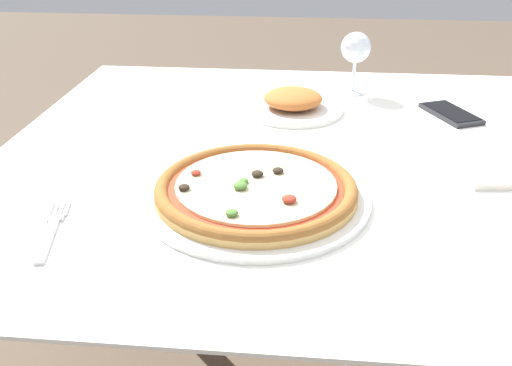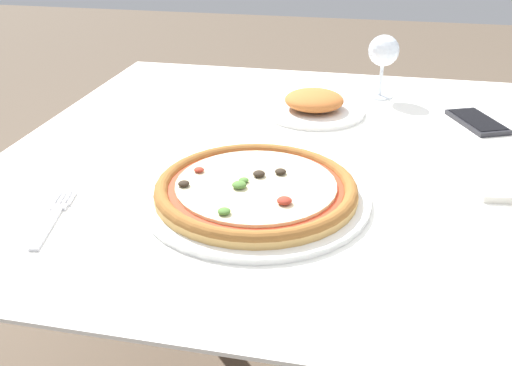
% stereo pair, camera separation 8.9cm
% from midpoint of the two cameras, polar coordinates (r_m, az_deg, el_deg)
% --- Properties ---
extents(dining_table, '(1.39, 1.08, 0.71)m').
position_cam_midpoint_polar(dining_table, '(1.11, 8.53, -0.50)').
color(dining_table, '#997047').
rests_on(dining_table, ground_plane).
extents(pizza_plate, '(0.36, 0.36, 0.04)m').
position_cam_midpoint_polar(pizza_plate, '(0.89, -2.85, -0.82)').
color(pizza_plate, white).
rests_on(pizza_plate, dining_table).
extents(fork, '(0.06, 0.17, 0.00)m').
position_cam_midpoint_polar(fork, '(0.89, -22.48, -4.29)').
color(fork, silver).
rests_on(fork, dining_table).
extents(wine_glass_far_left, '(0.07, 0.07, 0.15)m').
position_cam_midpoint_polar(wine_glass_far_left, '(1.38, 8.12, 13.05)').
color(wine_glass_far_left, silver).
rests_on(wine_glass_far_left, dining_table).
extents(cell_phone, '(0.12, 0.16, 0.01)m').
position_cam_midpoint_polar(cell_phone, '(1.30, 17.07, 6.63)').
color(cell_phone, '#232328').
rests_on(cell_phone, dining_table).
extents(side_plate, '(0.22, 0.22, 0.05)m').
position_cam_midpoint_polar(side_plate, '(1.27, 1.71, 7.97)').
color(side_plate, white).
rests_on(side_plate, dining_table).
extents(napkin_folded, '(0.16, 0.13, 0.01)m').
position_cam_midpoint_polar(napkin_folded, '(1.04, 21.59, 0.88)').
color(napkin_folded, silver).
rests_on(napkin_folded, dining_table).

